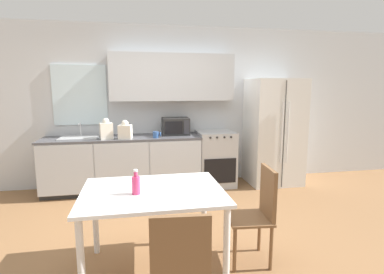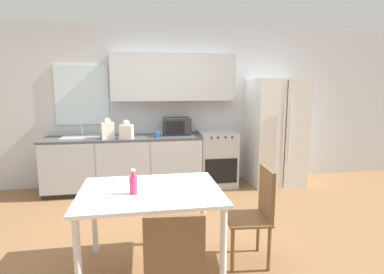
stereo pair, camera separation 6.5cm
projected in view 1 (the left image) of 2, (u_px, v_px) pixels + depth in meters
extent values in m
plane|color=olive|center=(168.00, 235.00, 3.42)|extent=(12.00, 12.00, 0.00)
cube|color=silver|center=(154.00, 106.00, 5.16)|extent=(12.00, 0.06, 2.70)
cube|color=silver|center=(80.00, 95.00, 4.86)|extent=(0.84, 0.04, 0.97)
cube|color=#B2B7BC|center=(172.00, 77.00, 4.95)|extent=(2.03, 0.32, 0.76)
cube|color=#333333|center=(124.00, 187.00, 4.96)|extent=(2.47, 0.57, 0.08)
cube|color=#B2B7BC|center=(123.00, 162.00, 4.86)|extent=(2.47, 0.63, 0.78)
cube|color=#B2B7BC|center=(65.00, 170.00, 4.40)|extent=(0.80, 0.01, 0.76)
cube|color=#B2B7BC|center=(122.00, 167.00, 4.55)|extent=(0.80, 0.01, 0.76)
cube|color=#B2B7BC|center=(176.00, 165.00, 4.70)|extent=(0.80, 0.01, 0.76)
cube|color=#4C4C51|center=(122.00, 138.00, 4.80)|extent=(2.49, 0.66, 0.03)
cube|color=#B7BABC|center=(215.00, 158.00, 5.16)|extent=(0.61, 0.61, 0.93)
cube|color=black|center=(220.00, 171.00, 4.88)|extent=(0.53, 0.01, 0.41)
cylinder|color=#262626|center=(210.00, 138.00, 4.75)|extent=(0.03, 0.02, 0.03)
cylinder|color=#262626|center=(217.00, 138.00, 4.77)|extent=(0.03, 0.02, 0.03)
cylinder|color=#262626|center=(224.00, 137.00, 4.79)|extent=(0.03, 0.02, 0.03)
cylinder|color=#262626|center=(231.00, 137.00, 4.81)|extent=(0.03, 0.02, 0.03)
cube|color=silver|center=(274.00, 132.00, 5.22)|extent=(0.88, 0.73, 1.82)
cube|color=#3F3F3F|center=(284.00, 135.00, 4.87)|extent=(0.01, 0.01, 1.76)
cylinder|color=silver|center=(282.00, 133.00, 4.83)|extent=(0.02, 0.02, 1.00)
cylinder|color=silver|center=(288.00, 133.00, 4.84)|extent=(0.02, 0.02, 1.00)
cube|color=#B7BABC|center=(79.00, 138.00, 4.67)|extent=(0.57, 0.41, 0.02)
cylinder|color=silver|center=(80.00, 129.00, 4.81)|extent=(0.02, 0.02, 0.21)
cylinder|color=silver|center=(79.00, 124.00, 4.73)|extent=(0.02, 0.14, 0.02)
cube|color=#282828|center=(175.00, 126.00, 5.03)|extent=(0.44, 0.37, 0.28)
cube|color=black|center=(174.00, 128.00, 4.84)|extent=(0.28, 0.01, 0.20)
cube|color=#2D2D33|center=(187.00, 127.00, 4.88)|extent=(0.09, 0.01, 0.22)
cylinder|color=#335999|center=(156.00, 135.00, 4.70)|extent=(0.09, 0.09, 0.10)
torus|color=#335999|center=(160.00, 134.00, 4.72)|extent=(0.02, 0.07, 0.07)
cube|color=silver|center=(125.00, 132.00, 4.60)|extent=(0.22, 0.20, 0.21)
sphere|color=silver|center=(125.00, 124.00, 4.58)|extent=(0.12, 0.12, 0.11)
cube|color=silver|center=(106.00, 131.00, 4.57)|extent=(0.22, 0.20, 0.25)
sphere|color=silver|center=(106.00, 121.00, 4.55)|extent=(0.12, 0.12, 0.10)
cube|color=white|center=(153.00, 192.00, 2.65)|extent=(1.24, 0.94, 0.03)
cylinder|color=white|center=(81.00, 265.00, 2.22)|extent=(0.06, 0.06, 0.74)
cylinder|color=white|center=(226.00, 250.00, 2.42)|extent=(0.06, 0.06, 0.74)
cylinder|color=white|center=(95.00, 218.00, 3.01)|extent=(0.06, 0.06, 0.74)
cylinder|color=white|center=(204.00, 210.00, 3.22)|extent=(0.06, 0.06, 0.74)
cube|color=brown|center=(179.00, 273.00, 2.00)|extent=(0.43, 0.43, 0.02)
cube|color=brown|center=(181.00, 254.00, 1.78)|extent=(0.37, 0.07, 0.48)
cube|color=brown|center=(249.00, 218.00, 2.86)|extent=(0.44, 0.44, 0.02)
cube|color=brown|center=(268.00, 192.00, 2.83)|extent=(0.07, 0.37, 0.48)
cylinder|color=brown|center=(235.00, 250.00, 2.71)|extent=(0.03, 0.03, 0.43)
cylinder|color=brown|center=(227.00, 232.00, 3.04)|extent=(0.03, 0.03, 0.43)
cylinder|color=brown|center=(271.00, 248.00, 2.74)|extent=(0.03, 0.03, 0.43)
cylinder|color=brown|center=(259.00, 231.00, 3.08)|extent=(0.03, 0.03, 0.43)
cylinder|color=#DB386B|center=(136.00, 186.00, 2.54)|extent=(0.07, 0.07, 0.15)
cylinder|color=#DB386B|center=(136.00, 174.00, 2.53)|extent=(0.03, 0.03, 0.05)
cylinder|color=white|center=(136.00, 171.00, 2.52)|extent=(0.04, 0.04, 0.02)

